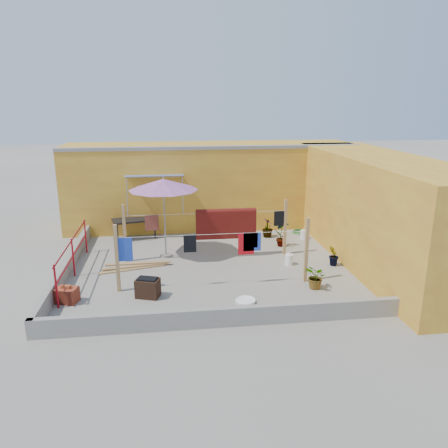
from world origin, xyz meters
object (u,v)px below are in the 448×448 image
Objects in this scene: water_jug_a at (289,259)px; plant_back_a at (215,225)px; water_jug_b at (304,235)px; outdoor_table at (134,221)px; green_hose at (299,232)px; patio_umbrella at (163,185)px; brick_stack at (67,295)px; brazier at (148,288)px; white_basin at (246,301)px.

plant_back_a reaches higher than water_jug_a.
outdoor_table is at bearing 171.42° from water_jug_b.
outdoor_table is at bearing 178.89° from green_hose.
water_jug_a is (4.79, -3.32, -0.48)m from outdoor_table.
water_jug_a is (3.69, -1.23, -2.14)m from patio_umbrella.
brick_stack is at bearing -150.13° from water_jug_b.
brazier is at bearing -137.75° from green_hose.
outdoor_table is 3.29× the size of white_basin.
brick_stack is at bearing 172.29° from white_basin.
water_jug_b is (5.35, 4.15, -0.09)m from brazier.
water_jug_b is 0.80m from green_hose.
green_hose is at bearing 42.25° from brazier.
outdoor_table reaches higher than brick_stack.
water_jug_a is 3.83m from plant_back_a.
patio_umbrella is 3.51× the size of plant_back_a.
white_basin is 1.35× the size of water_jug_a.
brazier is at bearing -114.04° from plant_back_a.
water_jug_a reaches higher than white_basin.
outdoor_table reaches higher than green_hose.
white_basin is (2.39, -0.64, -0.20)m from brazier.
patio_umbrella is at bearing 51.34° from brick_stack.
patio_umbrella reaches higher than outdoor_table.
patio_umbrella is 4.44m from water_jug_a.
white_basin is 0.64× the size of plant_back_a.
white_basin is 1.38× the size of water_jug_b.
white_basin is 0.94× the size of green_hose.
patio_umbrella is 5.48× the size of white_basin.
white_basin is 2.95m from water_jug_a.
patio_umbrella reaches higher than brazier.
green_hose is at bearing -2.12° from plant_back_a.
brick_stack is at bearing -146.01° from green_hose.
outdoor_table is at bearing 97.30° from brazier.
water_jug_a is at bearing -18.48° from patio_umbrella.
plant_back_a is at bearing 177.88° from green_hose.
brick_stack is 8.93m from green_hose.
water_jug_a reaches higher than green_hose.
water_jug_a is at bearing 53.56° from white_basin.
white_basin is at bearing -126.44° from water_jug_a.
brick_stack reaches higher than water_jug_b.
plant_back_a is at bearing -0.00° from outdoor_table.
brazier is (0.65, -5.06, -0.39)m from outdoor_table.
plant_back_a reaches higher than brazier.
patio_umbrella is 7.37× the size of water_jug_a.
brazier is 2.48m from white_basin.
brick_stack is 1.12× the size of green_hose.
patio_umbrella is at bearing -166.42° from water_jug_b.
plant_back_a reaches higher than green_hose.
white_basin is at bearing -61.78° from patio_umbrella.
outdoor_table is 5.29m from brick_stack.
brazier is 1.23× the size of green_hose.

